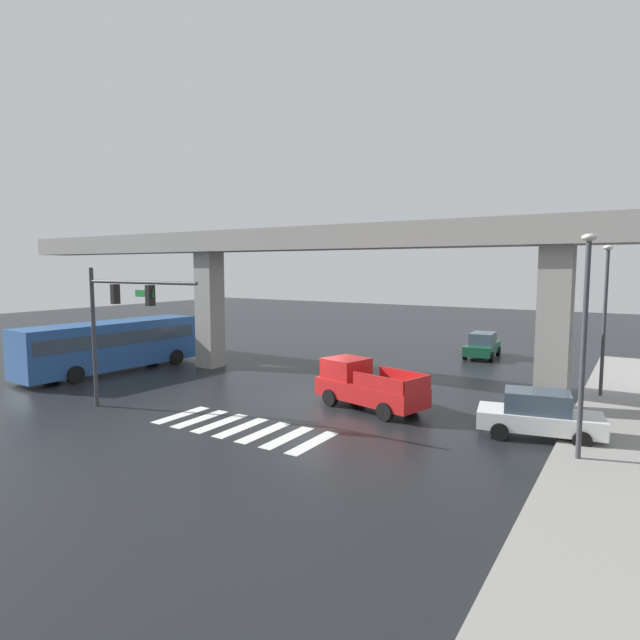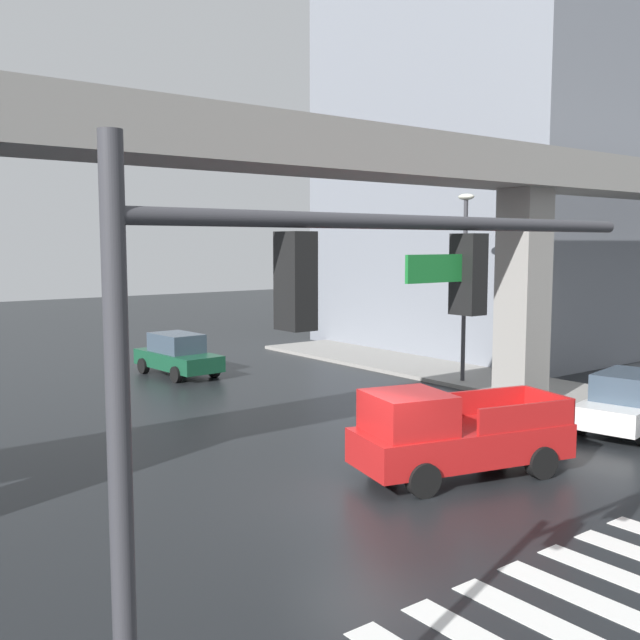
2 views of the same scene
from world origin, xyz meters
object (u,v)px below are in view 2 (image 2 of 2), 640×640
(traffic_signal_mast, at_px, (307,360))
(pickup_truck, at_px, (451,435))
(street_lamp_mid_block, at_px, (465,266))
(sedan_white, at_px, (629,402))
(sedan_dark_green, at_px, (178,355))

(traffic_signal_mast, bearing_deg, pickup_truck, 35.24)
(pickup_truck, relative_size, street_lamp_mid_block, 0.75)
(sedan_white, distance_m, street_lamp_mid_block, 8.60)
(pickup_truck, bearing_deg, street_lamp_mid_block, 40.00)
(pickup_truck, height_order, sedan_white, pickup_truck)
(sedan_dark_green, bearing_deg, street_lamp_mid_block, -47.39)
(pickup_truck, relative_size, sedan_dark_green, 1.23)
(traffic_signal_mast, height_order, street_lamp_mid_block, street_lamp_mid_block)
(traffic_signal_mast, xyz_separation_m, street_lamp_mid_block, (17.43, 13.47, 0.17))
(sedan_white, relative_size, traffic_signal_mast, 0.70)
(sedan_white, xyz_separation_m, sedan_dark_green, (-6.25, 16.06, 0.00))
(sedan_white, relative_size, street_lamp_mid_block, 0.63)
(pickup_truck, xyz_separation_m, sedan_white, (7.23, -0.27, -0.14))
(pickup_truck, bearing_deg, sedan_dark_green, 86.44)
(pickup_truck, height_order, street_lamp_mid_block, street_lamp_mid_block)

